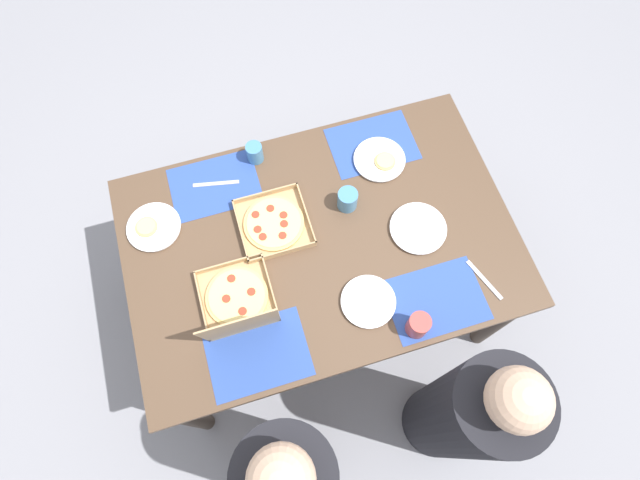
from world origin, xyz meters
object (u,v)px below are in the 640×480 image
(pizza_box_center, at_px, (274,223))
(cup_spare, at_px, (418,325))
(plate_near_right, at_px, (380,160))
(cup_clear_right, at_px, (255,153))
(plate_middle, at_px, (153,227))
(diner_right_seat, at_px, (292,472))
(pizza_box_edge_far, at_px, (238,303))
(plate_far_left, at_px, (418,229))
(cup_dark, at_px, (347,200))
(diner_left_seat, at_px, (465,414))
(plate_near_left, at_px, (368,302))

(pizza_box_center, distance_m, cup_spare, 0.68)
(plate_near_right, distance_m, cup_clear_right, 0.52)
(plate_middle, bearing_deg, diner_right_seat, 105.08)
(pizza_box_center, bearing_deg, cup_spare, 124.87)
(pizza_box_edge_far, bearing_deg, plate_middle, -58.46)
(plate_middle, height_order, cup_spare, cup_spare)
(pizza_box_edge_far, xyz_separation_m, pizza_box_center, (-0.21, -0.29, -0.04))
(plate_far_left, xyz_separation_m, cup_dark, (0.23, -0.19, 0.04))
(cup_dark, xyz_separation_m, cup_clear_right, (0.30, -0.32, -0.00))
(plate_near_right, relative_size, cup_spare, 2.06)
(pizza_box_edge_far, height_order, diner_left_seat, diner_left_seat)
(pizza_box_center, relative_size, cup_clear_right, 3.12)
(cup_dark, bearing_deg, plate_near_right, -141.82)
(pizza_box_edge_far, xyz_separation_m, plate_far_left, (-0.75, -0.10, -0.04))
(plate_near_right, xyz_separation_m, diner_left_seat, (0.00, 1.04, -0.22))
(plate_far_left, xyz_separation_m, diner_right_seat, (0.73, 0.70, -0.22))
(cup_clear_right, relative_size, diner_right_seat, 0.07)
(plate_near_left, relative_size, cup_dark, 2.27)
(pizza_box_edge_far, bearing_deg, cup_spare, 155.57)
(plate_near_left, xyz_separation_m, cup_spare, (-0.13, 0.14, 0.04))
(pizza_box_center, xyz_separation_m, diner_right_seat, (0.19, 0.89, -0.22))
(plate_near_left, relative_size, cup_spare, 1.95)
(cup_spare, xyz_separation_m, diner_right_seat, (0.58, 0.33, -0.26))
(plate_near_right, height_order, cup_clear_right, cup_clear_right)
(plate_middle, height_order, plate_near_right, same)
(plate_near_left, xyz_separation_m, plate_far_left, (-0.29, -0.22, 0.00))
(cup_spare, bearing_deg, cup_dark, -81.54)
(diner_right_seat, bearing_deg, pizza_box_center, -102.00)
(pizza_box_edge_far, distance_m, plate_near_right, 0.84)
(plate_middle, relative_size, cup_clear_right, 2.44)
(plate_far_left, bearing_deg, cup_spare, 67.62)
(plate_far_left, height_order, cup_clear_right, cup_clear_right)
(plate_middle, xyz_separation_m, diner_right_seat, (-0.27, 1.01, -0.22))
(plate_near_right, bearing_deg, pizza_box_edge_far, 31.64)
(cup_clear_right, bearing_deg, plate_near_left, 108.70)
(plate_far_left, relative_size, diner_right_seat, 0.19)
(plate_middle, bearing_deg, plate_near_right, -178.29)
(plate_near_left, distance_m, cup_spare, 0.20)
(plate_middle, bearing_deg, plate_near_left, 143.11)
(pizza_box_center, bearing_deg, plate_near_right, -163.01)
(plate_near_right, bearing_deg, cup_dark, 38.18)
(diner_left_seat, bearing_deg, plate_far_left, -93.30)
(plate_middle, xyz_separation_m, cup_dark, (-0.77, 0.13, 0.04))
(plate_near_right, height_order, plate_far_left, plate_near_right)
(pizza_box_edge_far, xyz_separation_m, plate_near_left, (-0.46, 0.13, -0.04))
(plate_near_left, relative_size, diner_left_seat, 0.17)
(pizza_box_edge_far, height_order, plate_near_right, pizza_box_edge_far)
(plate_near_right, height_order, cup_spare, cup_spare)
(pizza_box_center, xyz_separation_m, cup_dark, (-0.31, 0.00, 0.03))
(cup_dark, bearing_deg, cup_spare, 98.46)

